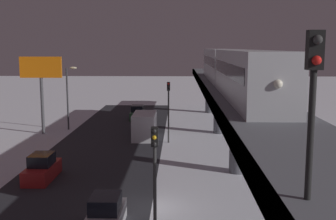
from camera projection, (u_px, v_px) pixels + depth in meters
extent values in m
plane|color=white|center=(148.00, 208.00, 26.19)|extent=(240.00, 240.00, 0.00)
cube|color=#28282D|center=(64.00, 207.00, 26.33)|extent=(11.00, 93.61, 0.01)
cube|color=slate|center=(258.00, 115.00, 25.13)|extent=(5.00, 93.61, 0.80)
cube|color=#38383D|center=(218.00, 115.00, 25.19)|extent=(0.24, 91.74, 0.80)
cylinder|color=slate|center=(210.00, 95.00, 64.16)|extent=(1.40, 1.40, 5.55)
cylinder|color=slate|center=(220.00, 110.00, 48.74)|extent=(1.40, 1.40, 5.55)
cylinder|color=slate|center=(238.00, 138.00, 33.31)|extent=(1.40, 1.40, 5.55)
cylinder|color=slate|center=(289.00, 217.00, 17.89)|extent=(1.40, 1.40, 5.55)
cube|color=#B7BABF|center=(248.00, 75.00, 28.99)|extent=(2.90, 18.00, 3.40)
cube|color=black|center=(248.00, 69.00, 28.93)|extent=(2.94, 16.20, 0.90)
cube|color=#B7BABF|center=(221.00, 64.00, 47.37)|extent=(2.90, 18.00, 3.40)
cube|color=black|center=(221.00, 61.00, 47.31)|extent=(2.94, 16.20, 0.90)
sphere|color=white|center=(278.00, 84.00, 20.02)|extent=(0.44, 0.44, 0.44)
cylinder|color=black|center=(311.00, 134.00, 9.82)|extent=(0.16, 0.16, 3.20)
cube|color=black|center=(315.00, 50.00, 9.53)|extent=(0.36, 0.28, 0.90)
sphere|color=#333333|center=(318.00, 40.00, 9.34)|extent=(0.22, 0.22, 0.22)
sphere|color=red|center=(317.00, 60.00, 9.40)|extent=(0.22, 0.22, 0.22)
cube|color=#2D6038|center=(137.00, 115.00, 58.37)|extent=(1.80, 4.09, 1.10)
cube|color=black|center=(137.00, 108.00, 58.22)|extent=(1.58, 1.96, 0.87)
cylinder|color=black|center=(132.00, 116.00, 59.68)|extent=(0.20, 0.64, 0.64)
cylinder|color=black|center=(144.00, 116.00, 59.63)|extent=(0.20, 0.64, 0.64)
cylinder|color=black|center=(130.00, 119.00, 57.17)|extent=(0.20, 0.64, 0.64)
cylinder|color=black|center=(143.00, 119.00, 57.13)|extent=(0.20, 0.64, 0.64)
cube|color=black|center=(105.00, 203.00, 22.83)|extent=(1.58, 2.03, 0.87)
cube|color=#A51E1E|center=(42.00, 172.00, 31.88)|extent=(1.80, 4.42, 1.10)
cube|color=black|center=(42.00, 159.00, 31.74)|extent=(1.58, 2.12, 0.87)
cube|color=black|center=(147.00, 122.00, 49.81)|extent=(2.30, 2.20, 2.40)
cube|color=silver|center=(144.00, 126.00, 46.03)|extent=(2.40, 5.00, 2.80)
cylinder|color=#2D2D2D|center=(155.00, 204.00, 19.43)|extent=(0.16, 0.16, 5.50)
cube|color=black|center=(155.00, 137.00, 18.95)|extent=(0.32, 0.32, 0.90)
sphere|color=black|center=(154.00, 131.00, 18.73)|extent=(0.20, 0.20, 0.20)
sphere|color=yellow|center=(154.00, 138.00, 18.78)|extent=(0.20, 0.20, 0.20)
sphere|color=black|center=(154.00, 144.00, 18.82)|extent=(0.20, 0.20, 0.20)
cylinder|color=#2D2D2D|center=(169.00, 117.00, 43.75)|extent=(0.16, 0.16, 5.50)
cube|color=black|center=(169.00, 86.00, 43.28)|extent=(0.32, 0.32, 0.90)
sphere|color=red|center=(168.00, 84.00, 43.05)|extent=(0.20, 0.20, 0.20)
sphere|color=black|center=(168.00, 87.00, 43.10)|extent=(0.20, 0.20, 0.20)
sphere|color=black|center=(168.00, 89.00, 43.14)|extent=(0.20, 0.20, 0.20)
cylinder|color=#4C4C51|center=(42.00, 106.00, 48.36)|extent=(0.36, 0.36, 6.50)
cube|color=orange|center=(41.00, 67.00, 47.70)|extent=(4.80, 0.30, 2.40)
cylinder|color=#38383D|center=(68.00, 99.00, 50.65)|extent=(0.20, 0.20, 7.50)
ellipsoid|color=#F4E5B2|center=(73.00, 68.00, 50.08)|extent=(0.90, 0.44, 0.30)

